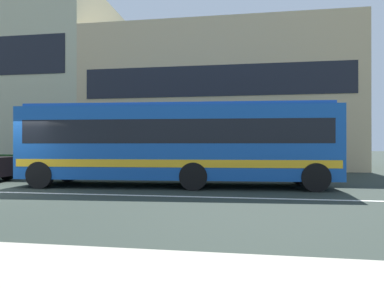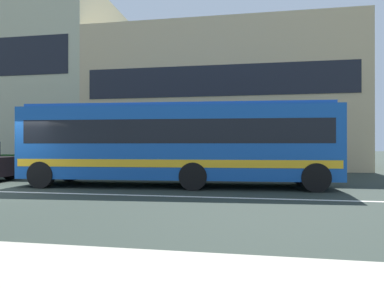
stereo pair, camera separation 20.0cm
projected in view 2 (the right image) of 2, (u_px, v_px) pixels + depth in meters
The scene contains 3 objects.
hedge_row_far at pixel (136, 165), 17.07m from camera, with size 16.30×1.10×1.08m, color #244B1F.
apartment_block_right at pixel (222, 103), 25.10m from camera, with size 18.35×10.00×9.71m.
transit_bus at pixel (177, 142), 12.76m from camera, with size 12.09×3.20×3.18m.
Camera 2 is at (8.46, -9.99, 1.62)m, focal length 30.35 mm.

